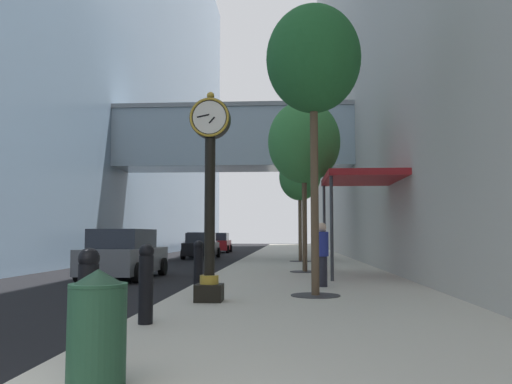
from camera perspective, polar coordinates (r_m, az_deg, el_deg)
The scene contains 18 objects.
ground_plane at distance 30.35m, azimuth -1.40°, elevation -7.48°, with size 110.00×110.00×0.00m, color black.
sidewalk_right at distance 33.23m, azimuth 4.43°, elevation -7.10°, with size 6.20×80.00×0.14m, color beige.
building_block_left at distance 39.10m, azimuth -19.03°, elevation 18.27°, with size 22.66×80.00×33.24m.
building_block_right at distance 36.70m, azimuth 16.78°, elevation 16.97°, with size 9.00×80.00×29.80m.
street_clock at distance 10.85m, azimuth -5.06°, elevation 0.78°, with size 0.84×0.55×4.35m.
bollard_nearest at distance 6.09m, azimuth -17.86°, elevation -11.27°, with size 0.24×0.24×1.22m.
bollard_second at distance 8.30m, azimuth -11.90°, elevation -9.57°, with size 0.24×0.24×1.22m.
bollard_fourth at distance 12.85m, azimuth -6.31°, elevation -7.86°, with size 0.24×0.24×1.22m.
street_tree_near at distance 12.47m, azimuth 6.27°, elevation 14.02°, with size 2.17×2.17×6.64m.
street_tree_mid_near at distance 19.57m, azimuth 5.26°, elevation 5.40°, with size 2.68×2.68×6.33m.
street_tree_mid_far at distance 26.88m, azimuth 4.80°, elevation 1.59°, with size 2.12×2.12×5.53m.
trash_bin at distance 5.04m, azimuth -16.93°, elevation -13.84°, with size 0.53×0.53×1.05m.
pedestrian_walking at distance 13.88m, azimuth 7.23°, elevation -6.58°, with size 0.48×0.48×1.67m.
storefront_awning at distance 17.39m, azimuth 11.31°, elevation 1.32°, with size 2.40×3.60×3.30m.
car_grey_near at distance 18.45m, azimuth -14.16°, elevation -6.64°, with size 2.12×4.56×1.68m.
car_white_mid at distance 37.96m, azimuth -6.01°, elevation -5.68°, with size 2.19×4.07×1.65m.
car_red_far at distance 43.54m, azimuth -4.17°, elevation -5.57°, with size 2.14×4.10×1.63m.
car_black_trailing at distance 33.12m, azimuth -5.98°, elevation -5.87°, with size 2.11×4.31×1.59m.
Camera 1 is at (2.61, -3.20, 1.50)m, focal length 36.68 mm.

